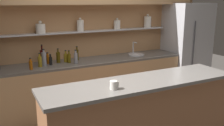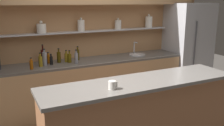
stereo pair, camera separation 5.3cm
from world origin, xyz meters
The scene contains 17 objects.
back_wall_unit centered at (0.00, 1.53, 1.55)m, with size 5.20×0.44×2.60m.
back_counter_unit centered at (-0.10, 1.24, 0.46)m, with size 3.69×0.62×0.92m.
island_counter centered at (0.00, -0.41, 0.51)m, with size 2.46×0.61×1.02m.
refrigerator centered at (2.18, 1.20, 0.95)m, with size 0.84×0.73×1.90m.
sink_fixture centered at (0.95, 1.25, 0.94)m, with size 0.31×0.31×0.25m.
bottle_spirit_0 centered at (-0.81, 1.23, 1.03)m, with size 0.07×0.07×0.27m.
bottle_oil_1 centered at (-0.21, 1.35, 1.02)m, with size 0.05×0.05×0.25m.
bottle_spirit_2 centered at (-0.31, 1.12, 1.02)m, with size 0.06×0.06×0.24m.
bottle_oil_3 centered at (-0.43, 1.30, 1.00)m, with size 0.07×0.07×0.21m.
bottle_sauce_4 centered at (-0.71, 1.22, 1.00)m, with size 0.05×0.05×0.18m.
bottle_oil_5 centered at (-0.89, 1.17, 1.01)m, with size 0.06×0.06×0.23m.
bottle_wine_6 centered at (-0.80, 1.41, 1.04)m, with size 0.07×0.07×0.32m.
bottle_oil_7 centered at (-0.56, 1.32, 1.02)m, with size 0.07×0.07×0.24m.
bottle_sauce_8 centered at (-1.05, 1.07, 1.00)m, with size 0.05×0.05×0.18m.
bottle_oil_9 centered at (-0.39, 1.24, 1.00)m, with size 0.06×0.06×0.21m.
bottle_sauce_10 centered at (-0.73, 1.33, 1.00)m, with size 0.05×0.05×0.19m.
coffee_mug centered at (-0.44, -0.53, 1.07)m, with size 0.10×0.08×0.09m.
Camera 2 is at (-1.55, -2.80, 1.94)m, focal length 40.00 mm.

